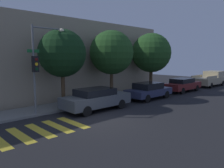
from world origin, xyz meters
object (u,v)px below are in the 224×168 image
object	(u,v)px
sedan_middle	(149,90)
tree_far_end	(151,53)
sedan_near_corner	(96,99)
sedan_far_end	(183,85)
tree_near_corner	(62,53)
traffic_light_pole	(41,57)
pickup_truck	(210,79)
tree_midblock	(112,53)

from	to	relation	value
sedan_middle	tree_far_end	size ratio (longest dim) A/B	0.74
sedan_near_corner	sedan_middle	distance (m)	5.61
sedan_far_end	tree_near_corner	distance (m)	12.99
traffic_light_pole	tree_near_corner	distance (m)	1.92
sedan_near_corner	sedan_far_end	xyz separation A→B (m)	(11.23, -0.00, -0.04)
traffic_light_pole	sedan_far_end	bearing A→B (deg)	-5.08
sedan_near_corner	tree_near_corner	world-z (taller)	tree_near_corner
traffic_light_pole	sedan_middle	bearing A→B (deg)	-8.34
sedan_near_corner	pickup_truck	size ratio (longest dim) A/B	0.85
sedan_far_end	tree_far_end	size ratio (longest dim) A/B	0.81
sedan_middle	pickup_truck	bearing A→B (deg)	0.00
traffic_light_pole	pickup_truck	world-z (taller)	traffic_light_pole
sedan_near_corner	tree_far_end	size ratio (longest dim) A/B	0.81
pickup_truck	tree_near_corner	xyz separation A→B (m)	(-19.24, 1.95, 2.81)
sedan_middle	tree_near_corner	distance (m)	7.74
traffic_light_pole	pickup_truck	distance (m)	21.22
sedan_middle	tree_midblock	distance (m)	4.37
traffic_light_pole	sedan_far_end	distance (m)	14.60
pickup_truck	sedan_far_end	bearing A→B (deg)	-180.00
sedan_near_corner	tree_far_end	xyz separation A→B (m)	(8.52, 1.95, 3.11)
traffic_light_pole	sedan_far_end	xyz separation A→B (m)	(14.29, -1.27, -2.74)
traffic_light_pole	tree_near_corner	xyz separation A→B (m)	(1.79, 0.68, 0.23)
sedan_middle	tree_far_end	distance (m)	4.71
sedan_near_corner	sedan_far_end	bearing A→B (deg)	-0.00
sedan_middle	pickup_truck	world-z (taller)	pickup_truck
tree_midblock	sedan_far_end	bearing A→B (deg)	-13.65
sedan_middle	sedan_far_end	world-z (taller)	sedan_middle
traffic_light_pole	sedan_near_corner	distance (m)	4.27
sedan_far_end	tree_near_corner	size ratio (longest dim) A/B	0.89
sedan_near_corner	tree_near_corner	bearing A→B (deg)	123.05
sedan_middle	sedan_far_end	distance (m)	5.62
sedan_far_end	tree_midblock	size ratio (longest dim) A/B	0.84
pickup_truck	tree_far_end	bearing A→B (deg)	168.37
sedan_far_end	pickup_truck	xyz separation A→B (m)	(6.74, 0.00, 0.15)
sedan_middle	tree_far_end	bearing A→B (deg)	33.76
traffic_light_pole	tree_midblock	distance (m)	6.32
sedan_near_corner	pickup_truck	xyz separation A→B (m)	(17.97, 0.00, 0.12)
sedan_middle	tree_midblock	world-z (taller)	tree_midblock
sedan_far_end	tree_near_corner	xyz separation A→B (m)	(-12.50, 1.95, 2.97)
tree_near_corner	tree_midblock	world-z (taller)	tree_midblock
pickup_truck	tree_midblock	xyz separation A→B (m)	(-14.75, 1.95, 2.94)
pickup_truck	tree_far_end	world-z (taller)	tree_far_end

